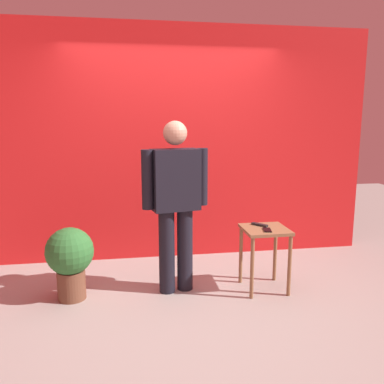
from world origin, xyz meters
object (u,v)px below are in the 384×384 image
(standing_person, at_px, (176,198))
(side_table, at_px, (265,241))
(potted_plant, at_px, (70,257))
(tv_remote, at_px, (260,225))
(cell_phone, at_px, (267,230))

(standing_person, relative_size, side_table, 2.64)
(standing_person, height_order, potted_plant, standing_person)
(tv_remote, bearing_deg, side_table, -114.30)
(standing_person, height_order, tv_remote, standing_person)
(side_table, height_order, tv_remote, tv_remote)
(cell_phone, height_order, potted_plant, potted_plant)
(side_table, xyz_separation_m, potted_plant, (-1.85, 0.08, -0.09))
(cell_phone, bearing_deg, tv_remote, 107.01)
(potted_plant, bearing_deg, side_table, -2.34)
(side_table, xyz_separation_m, tv_remote, (-0.03, 0.09, 0.14))
(standing_person, height_order, side_table, standing_person)
(side_table, relative_size, tv_remote, 3.68)
(tv_remote, bearing_deg, potted_plant, 141.08)
(side_table, distance_m, tv_remote, 0.17)
(standing_person, relative_size, cell_phone, 11.48)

